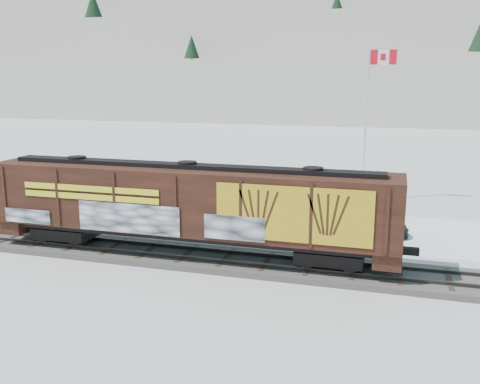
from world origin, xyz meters
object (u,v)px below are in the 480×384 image
(flagpole, at_px, (366,146))
(car_silver, at_px, (95,202))
(hopper_railcar, at_px, (188,203))
(car_white, at_px, (304,211))
(car_dark, at_px, (364,224))

(flagpole, distance_m, car_silver, 18.97)
(hopper_railcar, height_order, car_silver, hopper_railcar)
(car_white, xyz_separation_m, car_dark, (3.66, -1.89, -0.01))
(car_silver, xyz_separation_m, car_dark, (16.79, 0.16, -0.14))
(hopper_railcar, relative_size, car_silver, 3.96)
(car_white, bearing_deg, hopper_railcar, 153.79)
(hopper_railcar, xyz_separation_m, car_dark, (7.91, 6.31, -2.10))
(flagpole, bearing_deg, hopper_railcar, -115.19)
(hopper_railcar, distance_m, car_dark, 10.33)
(car_white, bearing_deg, flagpole, -21.53)
(car_white, distance_m, car_dark, 4.12)
(hopper_railcar, distance_m, car_silver, 10.98)
(hopper_railcar, xyz_separation_m, car_silver, (-8.88, 6.15, -1.96))
(flagpole, xyz_separation_m, car_white, (-3.07, -7.35, -3.17))
(car_dark, bearing_deg, flagpole, -13.01)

